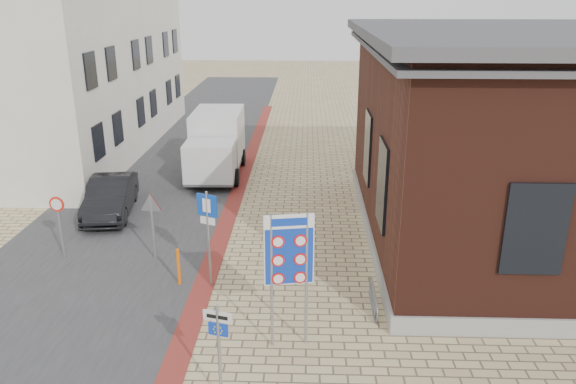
% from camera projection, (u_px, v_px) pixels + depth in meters
% --- Properties ---
extents(ground, '(120.00, 120.00, 0.00)m').
position_uv_depth(ground, '(266.00, 356.00, 12.74)').
color(ground, tan).
rests_on(ground, ground).
extents(road_strip, '(7.00, 60.00, 0.02)m').
position_uv_depth(road_strip, '(175.00, 164.00, 27.05)').
color(road_strip, '#38383A').
rests_on(road_strip, ground).
extents(curb_strip, '(0.60, 40.00, 0.02)m').
position_uv_depth(curb_strip, '(234.00, 201.00, 22.22)').
color(curb_strip, maroon).
rests_on(curb_strip, ground).
extents(brick_building, '(13.00, 13.00, 6.80)m').
position_uv_depth(brick_building, '(562.00, 136.00, 17.88)').
color(brick_building, gray).
rests_on(brick_building, ground).
extents(townhouse_near, '(7.40, 6.40, 8.30)m').
position_uv_depth(townhouse_near, '(19.00, 87.00, 23.02)').
color(townhouse_near, white).
rests_on(townhouse_near, ground).
extents(townhouse_mid, '(7.40, 6.40, 9.10)m').
position_uv_depth(townhouse_mid, '(75.00, 61.00, 28.54)').
color(townhouse_mid, white).
rests_on(townhouse_mid, ground).
extents(townhouse_far, '(7.40, 6.40, 8.30)m').
position_uv_depth(townhouse_far, '(114.00, 56.00, 34.32)').
color(townhouse_far, white).
rests_on(townhouse_far, ground).
extents(bike_rack, '(0.08, 1.80, 0.60)m').
position_uv_depth(bike_rack, '(373.00, 299.00, 14.64)').
color(bike_rack, slate).
rests_on(bike_rack, ground).
extents(sedan, '(2.06, 4.35, 1.38)m').
position_uv_depth(sedan, '(111.00, 196.00, 20.78)').
color(sedan, black).
rests_on(sedan, ground).
extents(box_truck, '(2.37, 5.35, 2.77)m').
position_uv_depth(box_truck, '(216.00, 144.00, 25.16)').
color(box_truck, slate).
rests_on(box_truck, ground).
extents(border_sign, '(1.11, 0.23, 3.28)m').
position_uv_depth(border_sign, '(289.00, 252.00, 12.41)').
color(border_sign, gray).
rests_on(border_sign, ground).
extents(essen_sign, '(0.58, 0.18, 2.20)m').
position_uv_depth(essen_sign, '(219.00, 340.00, 10.88)').
color(essen_sign, gray).
rests_on(essen_sign, ground).
extents(parking_sign, '(0.58, 0.28, 2.80)m').
position_uv_depth(parking_sign, '(208.00, 222.00, 15.22)').
color(parking_sign, gray).
rests_on(parking_sign, ground).
extents(yield_sign, '(0.75, 0.14, 2.11)m').
position_uv_depth(yield_sign, '(151.00, 211.00, 16.91)').
color(yield_sign, gray).
rests_on(yield_sign, ground).
extents(speed_sign, '(0.48, 0.08, 2.02)m').
position_uv_depth(speed_sign, '(59.00, 218.00, 17.10)').
color(speed_sign, gray).
rests_on(speed_sign, ground).
extents(bollard, '(0.11, 0.11, 1.10)m').
position_uv_depth(bollard, '(179.00, 267.00, 15.72)').
color(bollard, orange).
rests_on(bollard, ground).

